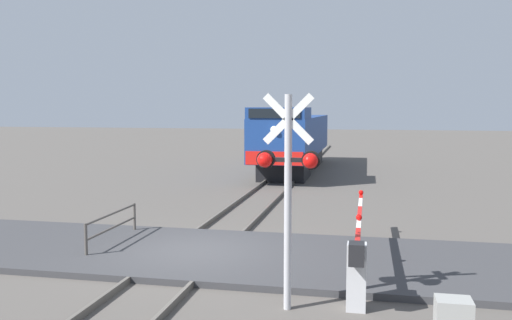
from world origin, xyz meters
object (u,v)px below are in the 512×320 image
(crossing_gate, at_px, (358,250))
(guard_railing, at_px, (112,224))
(crossing_signal, at_px, (288,177))
(locomotive, at_px, (294,138))

(crossing_gate, height_order, guard_railing, crossing_gate)
(crossing_signal, bearing_deg, guard_railing, 146.07)
(crossing_signal, relative_size, guard_railing, 1.39)
(crossing_gate, xyz_separation_m, guard_railing, (-6.62, 2.32, -0.26))
(locomotive, relative_size, crossing_gate, 2.02)
(crossing_signal, distance_m, guard_railing, 6.72)
(locomotive, relative_size, crossing_signal, 3.55)
(guard_railing, bearing_deg, crossing_gate, -19.27)
(locomotive, distance_m, crossing_signal, 22.20)
(locomotive, bearing_deg, crossing_signal, -82.59)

